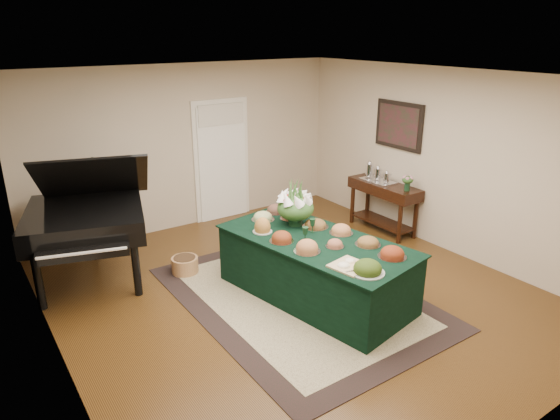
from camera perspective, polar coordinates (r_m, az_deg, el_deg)
ground at (r=6.50m, az=1.52°, el=-9.49°), size 6.00×6.00×0.00m
area_rug at (r=6.40m, az=1.90°, el=-9.91°), size 2.54×3.56×0.01m
kitchen_doorway at (r=8.78m, az=-6.66°, el=5.50°), size 1.05×0.07×2.10m
buffet_table at (r=6.26m, az=4.04°, el=-6.65°), size 1.60×2.64×0.79m
food_platters at (r=6.08m, az=4.19°, el=-2.88°), size 1.09×2.38×0.15m
cutting_board at (r=5.44m, az=7.88°, el=-6.10°), size 0.44×0.44×0.10m
green_goblets at (r=6.14m, az=3.33°, el=-2.24°), size 0.32×0.24×0.18m
floral_centerpiece at (r=6.42m, az=1.78°, el=0.74°), size 0.50×0.50×0.50m
grand_piano at (r=6.93m, az=-21.28°, el=-0.89°), size 1.91×2.03×1.77m
wicker_basket at (r=7.08m, az=-10.81°, el=-6.23°), size 0.37×0.37×0.23m
mahogany_sideboard at (r=8.40m, az=11.79°, el=1.79°), size 0.45×1.29×0.82m
tea_service at (r=8.44m, az=11.04°, el=4.08°), size 0.34×0.58×0.30m
pink_bouquet at (r=8.00m, az=14.38°, el=3.30°), size 0.20×0.20×0.25m
wall_painting at (r=8.29m, az=13.42°, el=9.39°), size 0.05×0.95×0.75m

